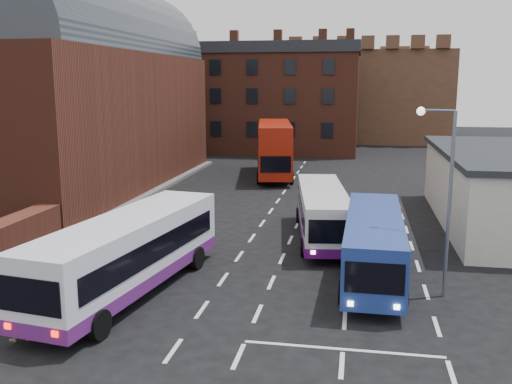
% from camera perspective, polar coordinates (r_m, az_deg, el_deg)
% --- Properties ---
extents(ground, '(180.00, 180.00, 0.00)m').
position_cam_1_polar(ground, '(21.37, -4.85, -10.84)').
color(ground, black).
extents(railway_station, '(12.00, 28.00, 16.00)m').
position_cam_1_polar(railway_station, '(45.20, -17.39, 10.07)').
color(railway_station, '#602B1E').
rests_on(railway_station, ground).
extents(brick_terrace, '(22.00, 10.00, 11.00)m').
position_cam_1_polar(brick_terrace, '(66.16, 0.42, 8.81)').
color(brick_terrace, brown).
rests_on(brick_terrace, ground).
extents(castle_keep, '(22.00, 22.00, 12.00)m').
position_cam_1_polar(castle_keep, '(85.18, 10.86, 9.42)').
color(castle_keep, brown).
rests_on(castle_keep, ground).
extents(bus_white_outbound, '(4.02, 11.05, 2.95)m').
position_cam_1_polar(bus_white_outbound, '(22.05, -12.63, -5.59)').
color(bus_white_outbound, white).
rests_on(bus_white_outbound, ground).
extents(bus_white_inbound, '(3.47, 9.77, 2.61)m').
position_cam_1_polar(bus_white_inbound, '(29.19, 6.66, -1.77)').
color(bus_white_inbound, silver).
rests_on(bus_white_inbound, ground).
extents(bus_blue, '(2.56, 9.66, 2.62)m').
position_cam_1_polar(bus_blue, '(23.69, 11.68, -4.89)').
color(bus_blue, navy).
rests_on(bus_blue, ground).
extents(bus_red_double, '(4.43, 11.71, 4.58)m').
position_cam_1_polar(bus_red_double, '(48.35, 1.85, 4.39)').
color(bus_red_double, '#991707').
rests_on(bus_red_double, ground).
extents(street_lamp, '(1.37, 0.62, 7.03)m').
position_cam_1_polar(street_lamp, '(21.84, 18.26, 0.70)').
color(street_lamp, slate).
rests_on(street_lamp, ground).
extents(pedestrian_beige, '(1.09, 1.03, 1.77)m').
position_cam_1_polar(pedestrian_beige, '(19.50, -22.93, -11.09)').
color(pedestrian_beige, tan).
rests_on(pedestrian_beige, ground).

